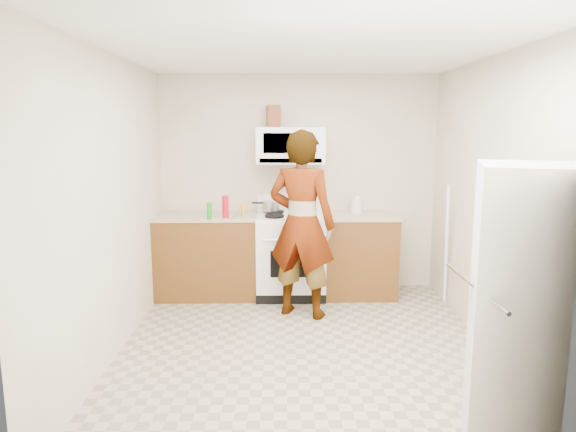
{
  "coord_description": "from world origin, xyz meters",
  "views": [
    {
      "loc": [
        -0.23,
        -4.19,
        1.89
      ],
      "look_at": [
        -0.14,
        0.55,
        1.08
      ],
      "focal_mm": 32.0,
      "sensor_mm": 36.0,
      "label": 1
    }
  ],
  "objects_px": {
    "microwave": "(290,145)",
    "kettle": "(357,206)",
    "gas_range": "(291,253)",
    "saucepan": "(271,206)",
    "fridge": "(536,314)",
    "person": "(302,225)"
  },
  "relations": [
    {
      "from": "microwave",
      "to": "kettle",
      "type": "xyz_separation_m",
      "value": [
        0.76,
        -0.03,
        -0.68
      ]
    },
    {
      "from": "gas_range",
      "to": "saucepan",
      "type": "relative_size",
      "value": 5.61
    },
    {
      "from": "saucepan",
      "to": "microwave",
      "type": "bearing_deg",
      "value": -5.28
    },
    {
      "from": "fridge",
      "to": "kettle",
      "type": "bearing_deg",
      "value": 119.13
    },
    {
      "from": "gas_range",
      "to": "person",
      "type": "height_order",
      "value": "person"
    },
    {
      "from": "person",
      "to": "saucepan",
      "type": "xyz_separation_m",
      "value": [
        -0.32,
        0.79,
        0.07
      ]
    },
    {
      "from": "person",
      "to": "saucepan",
      "type": "bearing_deg",
      "value": -45.72
    },
    {
      "from": "person",
      "to": "kettle",
      "type": "xyz_separation_m",
      "value": [
        0.66,
        0.74,
        0.08
      ]
    },
    {
      "from": "microwave",
      "to": "person",
      "type": "height_order",
      "value": "microwave"
    },
    {
      "from": "person",
      "to": "kettle",
      "type": "bearing_deg",
      "value": -109.21
    },
    {
      "from": "gas_range",
      "to": "saucepan",
      "type": "distance_m",
      "value": 0.59
    },
    {
      "from": "kettle",
      "to": "saucepan",
      "type": "relative_size",
      "value": 0.81
    },
    {
      "from": "gas_range",
      "to": "fridge",
      "type": "height_order",
      "value": "fridge"
    },
    {
      "from": "gas_range",
      "to": "person",
      "type": "distance_m",
      "value": 0.79
    },
    {
      "from": "person",
      "to": "kettle",
      "type": "height_order",
      "value": "person"
    },
    {
      "from": "gas_range",
      "to": "kettle",
      "type": "distance_m",
      "value": 0.93
    },
    {
      "from": "person",
      "to": "saucepan",
      "type": "relative_size",
      "value": 9.34
    },
    {
      "from": "gas_range",
      "to": "kettle",
      "type": "xyz_separation_m",
      "value": [
        0.76,
        0.1,
        0.53
      ]
    },
    {
      "from": "microwave",
      "to": "saucepan",
      "type": "xyz_separation_m",
      "value": [
        -0.22,
        0.02,
        -0.69
      ]
    },
    {
      "from": "gas_range",
      "to": "fridge",
      "type": "bearing_deg",
      "value": -65.42
    },
    {
      "from": "microwave",
      "to": "fridge",
      "type": "bearing_deg",
      "value": -66.34
    },
    {
      "from": "fridge",
      "to": "kettle",
      "type": "relative_size",
      "value": 10.35
    }
  ]
}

